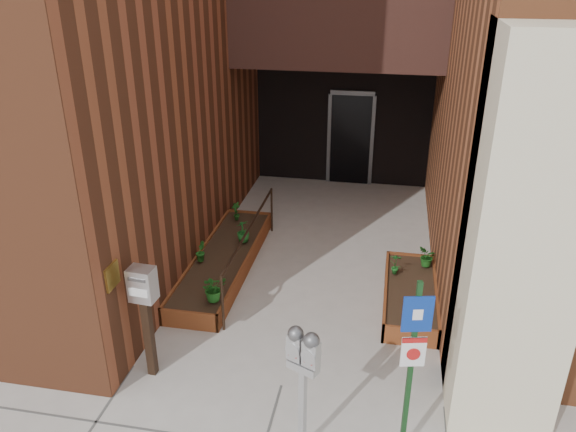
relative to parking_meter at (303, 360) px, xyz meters
The scene contains 14 objects.
ground 1.61m from the parking_meter, 113.94° to the left, with size 80.00×80.00×0.00m, color #9E9991.
planter_left 4.29m from the parking_meter, 118.38° to the left, with size 0.90×3.60×0.30m.
planter_right 3.54m from the parking_meter, 69.45° to the left, with size 0.80×2.20×0.30m.
handrail 3.92m from the parking_meter, 112.23° to the left, with size 0.04×3.34×0.90m.
parking_meter is the anchor object (origin of this frame).
sign_post 1.09m from the parking_meter, ahead, with size 0.29×0.10×2.17m.
payment_dropbox 2.28m from the parking_meter, 157.32° to the left, with size 0.33×0.26×1.56m.
shrub_left_a 2.89m from the parking_meter, 127.08° to the left, with size 0.37×0.37×0.41m, color #1D611B.
shrub_left_b 4.11m from the parking_meter, 124.25° to the left, with size 0.19×0.19×0.34m, color #1C5C1A.
shrub_left_c 4.56m from the parking_meter, 112.90° to the left, with size 0.23×0.23×0.41m, color #1B6121.
shrub_left_d 5.48m from the parking_meter, 112.95° to the left, with size 0.19×0.19×0.36m, color #195016.
shrub_right_a 2.67m from the parking_meter, 61.29° to the left, with size 0.19×0.19×0.34m, color #164F1B.
shrub_right_b 3.70m from the parking_meter, 75.13° to the left, with size 0.19×0.19×0.36m, color #1C6220.
shrub_right_c 4.17m from the parking_meter, 69.58° to the left, with size 0.30×0.30×0.34m, color #1C5B1A.
Camera 1 is at (1.11, -5.41, 4.91)m, focal length 35.00 mm.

